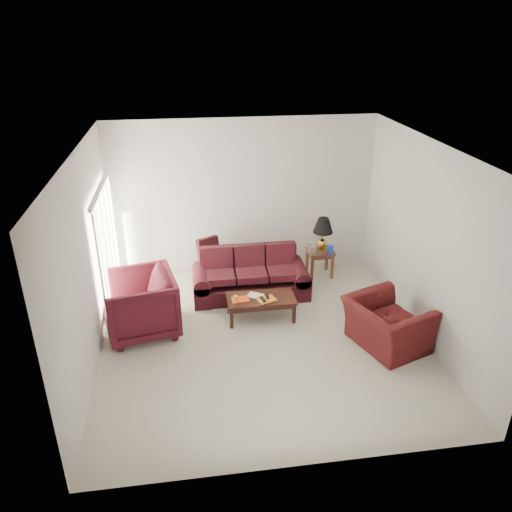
# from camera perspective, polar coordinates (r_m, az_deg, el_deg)

# --- Properties ---
(floor) EXTENTS (5.00, 5.00, 0.00)m
(floor) POSITION_cam_1_polar(r_m,az_deg,el_deg) (7.96, 0.91, -9.46)
(floor) COLOR beige
(floor) RESTS_ON ground
(blinds) EXTENTS (0.10, 2.00, 2.16)m
(blinds) POSITION_cam_1_polar(r_m,az_deg,el_deg) (8.59, -16.63, 0.44)
(blinds) COLOR silver
(blinds) RESTS_ON ground
(sofa) EXTENTS (2.09, 0.94, 0.85)m
(sofa) POSITION_cam_1_polar(r_m,az_deg,el_deg) (8.94, -0.63, -2.10)
(sofa) COLOR black
(sofa) RESTS_ON ground
(throw_pillow) EXTENTS (0.47, 0.38, 0.44)m
(throw_pillow) POSITION_cam_1_polar(r_m,az_deg,el_deg) (9.36, -5.46, 0.86)
(throw_pillow) COLOR black
(throw_pillow) RESTS_ON sofa
(end_table) EXTENTS (0.49, 0.49, 0.53)m
(end_table) POSITION_cam_1_polar(r_m,az_deg,el_deg) (9.81, 7.27, -0.73)
(end_table) COLOR #502D1B
(end_table) RESTS_ON ground
(table_lamp) EXTENTS (0.39, 0.39, 0.64)m
(table_lamp) POSITION_cam_1_polar(r_m,az_deg,el_deg) (9.61, 7.63, 2.52)
(table_lamp) COLOR gold
(table_lamp) RESTS_ON end_table
(clock) EXTENTS (0.15, 0.08, 0.14)m
(clock) POSITION_cam_1_polar(r_m,az_deg,el_deg) (9.53, 6.47, 0.72)
(clock) COLOR #B6B7BA
(clock) RESTS_ON end_table
(blue_canister) EXTENTS (0.14, 0.14, 0.17)m
(blue_canister) POSITION_cam_1_polar(r_m,az_deg,el_deg) (9.53, 8.51, 0.71)
(blue_canister) COLOR #173899
(blue_canister) RESTS_ON end_table
(picture_frame) EXTENTS (0.20, 0.21, 0.06)m
(picture_frame) POSITION_cam_1_polar(r_m,az_deg,el_deg) (9.79, 6.50, 1.49)
(picture_frame) COLOR #B2B3B6
(picture_frame) RESTS_ON end_table
(floor_lamp) EXTENTS (0.31, 0.31, 1.46)m
(floor_lamp) POSITION_cam_1_polar(r_m,az_deg,el_deg) (9.46, -14.01, 0.74)
(floor_lamp) COLOR white
(floor_lamp) RESTS_ON ground
(armchair_left) EXTENTS (1.30, 1.27, 1.00)m
(armchair_left) POSITION_cam_1_polar(r_m,az_deg,el_deg) (8.08, -13.12, -5.43)
(armchair_left) COLOR #3D0E16
(armchair_left) RESTS_ON ground
(armchair_right) EXTENTS (1.32, 1.41, 0.74)m
(armchair_right) POSITION_cam_1_polar(r_m,az_deg,el_deg) (7.88, 14.73, -7.59)
(armchair_right) COLOR #3E0E0F
(armchair_right) RESTS_ON ground
(coffee_table) EXTENTS (1.25, 0.92, 0.39)m
(coffee_table) POSITION_cam_1_polar(r_m,az_deg,el_deg) (8.38, 0.56, -5.93)
(coffee_table) COLOR black
(coffee_table) RESTS_ON ground
(magazine_red) EXTENTS (0.30, 0.24, 0.02)m
(magazine_red) POSITION_cam_1_polar(r_m,az_deg,el_deg) (8.20, -1.77, -5.01)
(magazine_red) COLOR red
(magazine_red) RESTS_ON coffee_table
(magazine_white) EXTENTS (0.31, 0.29, 0.01)m
(magazine_white) POSITION_cam_1_polar(r_m,az_deg,el_deg) (8.32, -0.09, -4.53)
(magazine_white) COLOR white
(magazine_white) RESTS_ON coffee_table
(magazine_orange) EXTENTS (0.34, 0.29, 0.02)m
(magazine_orange) POSITION_cam_1_polar(r_m,az_deg,el_deg) (8.21, 1.21, -4.97)
(magazine_orange) COLOR orange
(magazine_orange) RESTS_ON coffee_table
(remote_a) EXTENTS (0.09, 0.18, 0.02)m
(remote_a) POSITION_cam_1_polar(r_m,az_deg,el_deg) (8.17, 0.78, -4.95)
(remote_a) COLOR black
(remote_a) RESTS_ON coffee_table
(remote_b) EXTENTS (0.06, 0.19, 0.02)m
(remote_b) POSITION_cam_1_polar(r_m,az_deg,el_deg) (8.26, 1.29, -4.59)
(remote_b) COLOR black
(remote_b) RESTS_ON coffee_table
(yellow_glass) EXTENTS (0.09, 0.09, 0.12)m
(yellow_glass) POSITION_cam_1_polar(r_m,az_deg,el_deg) (8.11, -2.36, -4.97)
(yellow_glass) COLOR gold
(yellow_glass) RESTS_ON coffee_table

